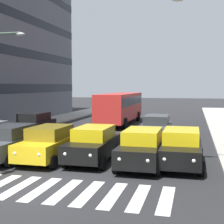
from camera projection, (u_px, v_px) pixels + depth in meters
ground_plane at (30, 188)px, 11.93m from camera, size 180.00×180.00×0.00m
crosswalk_markings at (30, 188)px, 11.93m from camera, size 10.35×2.80×0.01m
car_0 at (181, 148)px, 15.08m from camera, size 2.02×4.44×1.72m
car_1 at (142, 148)px, 15.09m from camera, size 2.02×4.44×1.72m
car_2 at (93, 144)px, 16.07m from camera, size 2.02×4.44×1.72m
car_3 at (49, 143)px, 16.23m from camera, size 2.02×4.44×1.72m
car_4 at (9, 142)px, 16.54m from camera, size 2.02×4.44×1.72m
car_row2_0 at (33, 124)px, 24.40m from camera, size 2.02×4.44×1.72m
car_row2_1 at (156, 128)px, 22.33m from camera, size 2.02×4.44×1.72m
bus_behind_traffic at (120, 105)px, 31.78m from camera, size 2.78×10.50×3.00m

